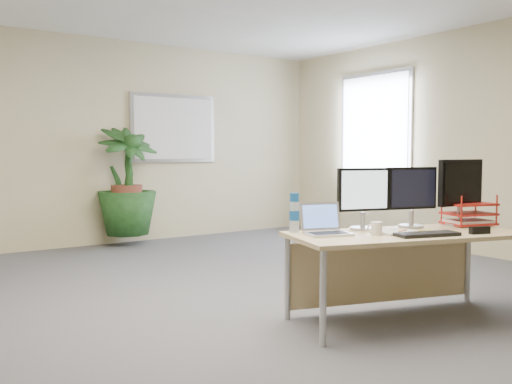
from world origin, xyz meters
TOP-DOWN VIEW (x-y plane):
  - floor at (0.00, 0.00)m, footprint 8.00×8.00m
  - back_wall at (0.00, 4.00)m, footprint 7.00×0.04m
  - whiteboard at (1.20, 3.97)m, footprint 1.30×0.04m
  - window at (3.47, 2.30)m, footprint 0.04×1.30m
  - desk at (0.74, -0.51)m, footprint 1.80×1.16m
  - floor_plant at (0.38, 3.70)m, footprint 0.98×0.98m
  - monitor_left at (0.58, -0.31)m, footprint 0.40×0.19m
  - monitor_right at (0.98, -0.43)m, footprint 0.41×0.19m
  - monitor_dark at (1.36, -0.58)m, footprint 0.47×0.21m
  - laptop at (0.20, -0.31)m, footprint 0.37×0.34m
  - keyboard at (0.71, -0.79)m, footprint 0.47×0.27m
  - coffee_mug at (0.47, -0.55)m, footprint 0.12×0.08m
  - spiral_notebook at (0.66, -0.58)m, footprint 0.33×0.29m
  - orange_pen at (0.69, -0.59)m, footprint 0.13×0.04m
  - yellow_highlighter at (0.85, -0.66)m, footprint 0.11×0.07m
  - water_bottle at (0.08, -0.12)m, footprint 0.07×0.07m
  - letter_tray at (1.44, -0.60)m, footprint 0.42×0.36m
  - stapler at (1.09, -0.93)m, footprint 0.16×0.08m

SIDE VIEW (x-z plane):
  - floor at x=0.00m, z-range 0.00..0.00m
  - desk at x=0.74m, z-range 0.19..0.83m
  - spiral_notebook at x=0.66m, z-range 0.64..0.65m
  - yellow_highlighter at x=0.85m, z-range 0.64..0.66m
  - keyboard at x=0.71m, z-range 0.64..0.67m
  - orange_pen at x=0.69m, z-range 0.65..0.66m
  - stapler at x=1.09m, z-range 0.64..0.69m
  - coffee_mug at x=0.47m, z-range 0.64..0.73m
  - laptop at x=0.20m, z-range 0.59..0.81m
  - letter_tray at x=1.44m, z-range 0.64..0.80m
  - floor_plant at x=0.38m, z-range 0.00..1.50m
  - water_bottle at x=0.08m, z-range 0.64..0.92m
  - monitor_left at x=0.58m, z-range 0.68..1.13m
  - monitor_right at x=0.98m, z-range 0.68..1.14m
  - monitor_dark at x=1.36m, z-range 0.68..1.20m
  - back_wall at x=0.00m, z-range 0.00..2.70m
  - whiteboard at x=1.20m, z-range 1.07..2.02m
  - window at x=3.47m, z-range 0.77..2.33m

